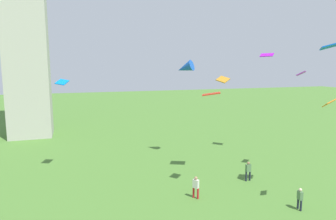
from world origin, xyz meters
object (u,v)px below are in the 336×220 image
person_0 (196,186)px  kite_flying_1 (301,73)px  kite_flying_6 (211,94)px  person_2 (248,170)px  kite_flying_2 (267,55)px  kite_flying_4 (332,46)px  person_1 (300,198)px  kite_flying_3 (329,103)px  kite_flying_0 (223,79)px  kite_flying_5 (62,82)px  kite_flying_7 (185,68)px

person_0 → kite_flying_1: size_ratio=1.23×
kite_flying_1 → kite_flying_6: bearing=-62.6°
person_2 → kite_flying_2: (6.32, 6.62, 10.61)m
kite_flying_4 → kite_flying_6: 10.55m
person_1 → kite_flying_1: (4.84, 5.98, 8.78)m
person_2 → kite_flying_2: kite_flying_2 is taller
kite_flying_4 → kite_flying_3: bearing=79.3°
kite_flying_2 → kite_flying_3: bearing=116.6°
person_0 → kite_flying_6: size_ratio=0.88×
person_2 → kite_flying_0: 9.25m
kite_flying_5 → kite_flying_4: bearing=81.2°
kite_flying_2 → kite_flying_0: bearing=85.4°
person_2 → kite_flying_0: kite_flying_0 is taller
kite_flying_0 → person_0: bearing=-32.4°
person_1 → kite_flying_6: bearing=-151.9°
person_2 → kite_flying_7: size_ratio=0.78×
kite_flying_4 → kite_flying_5: bearing=0.3°
kite_flying_0 → kite_flying_2: 13.17m
person_1 → person_2: size_ratio=0.91×
kite_flying_1 → kite_flying_5: 22.19m
kite_flying_3 → kite_flying_4: 4.55m
person_1 → person_0: bearing=-113.2°
kite_flying_2 → kite_flying_7: (-9.27, 1.72, -1.44)m
person_1 → kite_flying_0: size_ratio=1.22×
person_0 → kite_flying_1: (11.24, 1.84, 8.70)m
kite_flying_2 → person_0: bearing=80.5°
person_0 → kite_flying_5: kite_flying_5 is taller
person_1 → kite_flying_3: kite_flying_3 is taller
person_1 → kite_flying_2: kite_flying_2 is taller
person_1 → kite_flying_5: bearing=-119.5°
kite_flying_2 → kite_flying_3: kite_flying_2 is taller
person_1 → kite_flying_2: size_ratio=0.97×
person_0 → kite_flying_0: kite_flying_0 is taller
person_0 → kite_flying_3: kite_flying_3 is taller
kite_flying_5 → person_2: bearing=89.8°
kite_flying_0 → kite_flying_2: (10.03, 8.22, 2.29)m
kite_flying_4 → kite_flying_6: size_ratio=0.92×
kite_flying_5 → kite_flying_3: bearing=75.5°
person_2 → kite_flying_2: 14.02m
kite_flying_2 → kite_flying_5: (-22.04, 0.59, -2.73)m
kite_flying_1 → kite_flying_2: (1.06, 6.61, 1.93)m
person_1 → kite_flying_5: (-16.13, 13.18, 7.97)m
person_1 → kite_flying_4: (2.76, 0.81, 10.92)m
kite_flying_0 → kite_flying_3: 7.55m
kite_flying_1 → kite_flying_2: 6.97m
kite_flying_0 → kite_flying_5: 14.90m
person_1 → kite_flying_2: (5.90, 12.59, 10.71)m
person_1 → kite_flying_4: kite_flying_4 is taller
person_0 → kite_flying_6: kite_flying_6 is taller
person_0 → kite_flying_4: size_ratio=0.96×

